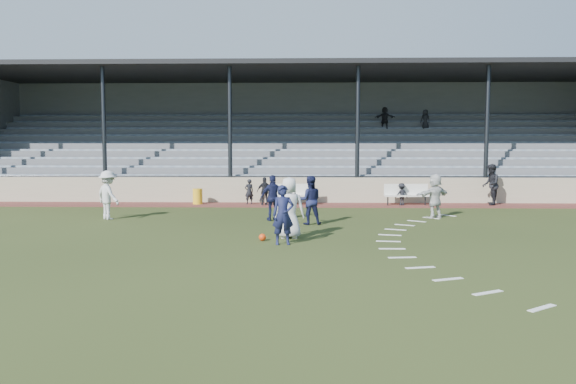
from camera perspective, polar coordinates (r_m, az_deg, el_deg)
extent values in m
plane|color=#2B3616|center=(15.10, -0.27, -5.75)|extent=(90.00, 90.00, 0.00)
cube|color=#5B2924|center=(25.49, 0.51, -1.32)|extent=(34.00, 2.00, 0.02)
cube|color=tan|center=(26.48, 0.56, 0.20)|extent=(34.00, 0.18, 1.20)
cube|color=silver|center=(25.31, 0.47, -0.37)|extent=(2.03, 0.57, 0.06)
cube|color=silver|center=(25.51, 0.48, 0.24)|extent=(2.00, 0.23, 0.54)
cylinder|color=#2A2C31|center=(25.29, -1.45, -0.90)|extent=(0.06, 0.06, 0.40)
cylinder|color=#2A2C31|center=(25.40, 2.38, -0.87)|extent=(0.06, 0.06, 0.40)
cube|color=silver|center=(25.79, 11.96, -0.37)|extent=(2.02, 0.53, 0.06)
cube|color=silver|center=(25.98, 11.88, 0.22)|extent=(2.00, 0.19, 0.54)
cylinder|color=#2A2C31|center=(25.62, 10.11, -0.90)|extent=(0.06, 0.06, 0.40)
cylinder|color=#2A2C31|center=(26.03, 13.77, -0.87)|extent=(0.06, 0.06, 0.40)
cylinder|color=yellow|center=(26.07, -9.17, -0.44)|extent=(0.44, 0.44, 0.71)
sphere|color=red|center=(16.25, -2.62, -4.61)|extent=(0.21, 0.21, 0.21)
imported|color=silver|center=(16.55, 0.14, -1.62)|extent=(0.92, 0.63, 1.82)
imported|color=#15193C|center=(15.55, -0.50, -2.34)|extent=(0.66, 0.49, 1.66)
imported|color=#15193C|center=(19.40, 2.23, -0.84)|extent=(0.86, 0.69, 1.69)
imported|color=silver|center=(21.71, -17.80, -0.30)|extent=(1.32, 1.26, 1.80)
imported|color=#15193C|center=(20.36, -1.52, -0.60)|extent=(1.06, 0.72, 1.66)
imported|color=silver|center=(21.80, 14.70, -0.39)|extent=(1.56, 1.25, 1.67)
imported|color=black|center=(26.91, 19.90, 0.72)|extent=(0.92, 1.06, 1.85)
imported|color=black|center=(25.77, -3.97, 0.04)|extent=(0.50, 0.42, 1.15)
imported|color=black|center=(25.34, -2.36, 0.09)|extent=(0.79, 0.50, 1.26)
imported|color=black|center=(25.75, 11.46, -0.22)|extent=(0.74, 0.60, 1.00)
cube|color=slate|center=(27.03, 0.58, 0.29)|extent=(34.00, 0.80, 1.20)
cube|color=gray|center=(27.08, 0.58, 1.68)|extent=(33.00, 0.28, 0.10)
cube|color=slate|center=(27.81, 0.61, 0.84)|extent=(34.00, 0.80, 1.60)
cube|color=gray|center=(27.86, 0.62, 2.60)|extent=(33.00, 0.28, 0.10)
cube|color=slate|center=(28.59, 0.64, 1.36)|extent=(34.00, 0.80, 2.00)
cube|color=gray|center=(28.64, 0.65, 3.47)|extent=(33.00, 0.28, 0.10)
cube|color=slate|center=(29.38, 0.67, 1.84)|extent=(34.00, 0.80, 2.40)
cube|color=gray|center=(29.44, 0.67, 4.29)|extent=(33.00, 0.28, 0.10)
cube|color=slate|center=(30.17, 0.69, 2.31)|extent=(34.00, 0.80, 2.80)
cube|color=gray|center=(30.23, 0.70, 5.06)|extent=(33.00, 0.28, 0.10)
cube|color=slate|center=(30.96, 0.72, 2.75)|extent=(34.00, 0.80, 3.20)
cube|color=gray|center=(31.04, 0.72, 5.80)|extent=(33.00, 0.28, 0.10)
cube|color=slate|center=(31.75, 0.74, 3.16)|extent=(34.00, 0.80, 3.60)
cube|color=gray|center=(31.85, 0.75, 6.50)|extent=(33.00, 0.28, 0.10)
cube|color=slate|center=(32.54, 0.76, 3.56)|extent=(34.00, 0.80, 4.00)
cube|color=gray|center=(32.66, 0.77, 7.16)|extent=(33.00, 0.28, 0.10)
cube|color=slate|center=(33.34, 0.79, 3.94)|extent=(34.00, 0.80, 4.40)
cube|color=gray|center=(33.47, 0.79, 7.80)|extent=(33.00, 0.28, 0.10)
cube|color=slate|center=(33.94, 0.80, 5.65)|extent=(34.00, 0.40, 6.40)
cube|color=black|center=(30.26, 0.70, 11.99)|extent=(34.60, 9.00, 0.22)
cylinder|color=#2A2C31|center=(28.13, -18.18, 5.63)|extent=(0.20, 0.20, 6.50)
cylinder|color=#2A2C31|center=(26.71, -5.91, 5.90)|extent=(0.20, 0.20, 6.50)
cylinder|color=#2A2C31|center=(26.60, 7.08, 5.90)|extent=(0.20, 0.20, 6.50)
cylinder|color=#2A2C31|center=(27.82, 19.54, 5.61)|extent=(0.20, 0.20, 6.50)
cylinder|color=#2A2C31|center=(26.43, 0.56, 1.60)|extent=(34.00, 0.05, 0.05)
imported|color=black|center=(32.51, 13.78, 7.19)|extent=(0.59, 0.45, 1.09)
imported|color=black|center=(32.12, 9.81, 7.43)|extent=(1.20, 0.64, 1.23)
cube|color=white|center=(22.73, 15.96, -2.30)|extent=(0.54, 0.61, 0.01)
cube|color=white|center=(21.78, 14.36, -2.57)|extent=(0.59, 0.56, 0.01)
cube|color=white|center=(20.77, 12.95, -2.91)|extent=(0.64, 0.51, 0.01)
cube|color=white|center=(19.72, 11.77, -3.30)|extent=(0.67, 0.44, 0.01)
cube|color=white|center=(18.63, 10.87, -3.77)|extent=(0.70, 0.37, 0.01)
cube|color=white|center=(17.52, 10.30, -4.31)|extent=(0.71, 0.29, 0.01)
cube|color=white|center=(16.39, 10.16, -4.95)|extent=(0.71, 0.21, 0.01)
cube|color=white|center=(15.28, 10.53, -5.69)|extent=(0.70, 0.12, 0.01)
cube|color=white|center=(14.19, 11.53, -6.53)|extent=(0.71, 0.21, 0.01)
cube|color=white|center=(13.15, 13.28, -7.48)|extent=(0.71, 0.29, 0.01)
cube|color=white|center=(12.20, 15.95, -8.52)|extent=(0.70, 0.37, 0.01)
cube|color=white|center=(11.37, 19.64, -9.61)|extent=(0.67, 0.44, 0.01)
cube|color=white|center=(10.70, 24.40, -10.68)|extent=(0.64, 0.51, 0.01)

